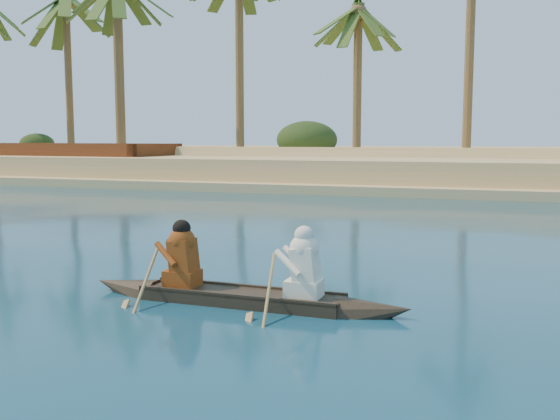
% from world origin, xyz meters
% --- Properties ---
extents(sandy_embankment, '(150.00, 51.00, 1.50)m').
position_xyz_m(sandy_embankment, '(0.00, 46.89, 0.53)').
color(sandy_embankment, '#E2BA7F').
rests_on(sandy_embankment, ground).
extents(palm_grove, '(110.00, 14.00, 16.00)m').
position_xyz_m(palm_grove, '(0.00, 35.00, 8.00)').
color(palm_grove, '#375A1F').
rests_on(palm_grove, ground).
extents(shrub_cluster, '(100.00, 6.00, 2.40)m').
position_xyz_m(shrub_cluster, '(0.00, 31.50, 1.20)').
color(shrub_cluster, '#1F3613').
rests_on(shrub_cluster, ground).
extents(canoe, '(4.52, 0.63, 1.24)m').
position_xyz_m(canoe, '(8.00, 6.37, 0.24)').
color(canoe, '#31251A').
rests_on(canoe, ground).
extents(barge_mid, '(13.72, 5.08, 2.26)m').
position_xyz_m(barge_mid, '(-12.00, 27.00, 0.79)').
color(barge_mid, maroon).
rests_on(barge_mid, ground).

